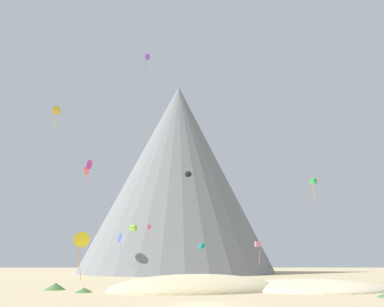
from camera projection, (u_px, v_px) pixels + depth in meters
The scene contains 21 objects.
ground_plane at pixel (199, 305), 30.61m from camera, with size 400.00×400.00×0.00m, color #C6B284.
dune_foreground_left at pixel (210, 285), 56.77m from camera, with size 15.46×19.41×2.49m, color #C6B284.
dune_foreground_right at pixel (308, 289), 48.68m from camera, with size 20.69×18.66×2.53m, color beige.
dune_midground at pixel (195, 290), 46.04m from camera, with size 23.45×14.60×4.07m, color beige.
bush_near_left at pixel (170, 285), 47.54m from camera, with size 1.40×1.40×1.01m, color #477238.
bush_ridge_crest at pixel (54, 286), 46.67m from camera, with size 2.75×2.75×0.91m, color #477238.
bush_far_right at pixel (83, 290), 42.78m from camera, with size 2.17×2.17×0.58m, color #477238.
bush_low_patch at pixel (322, 288), 46.11m from camera, with size 1.19×1.19×0.49m, color #668C4C.
rock_massif at pixel (177, 175), 124.77m from camera, with size 80.55×80.55×68.37m.
kite_teal_low at pixel (201, 246), 74.29m from camera, with size 1.39×1.35×3.10m.
kite_green_mid at pixel (312, 182), 60.45m from camera, with size 1.13×1.13×4.45m.
kite_gold_high at pixel (56, 110), 64.59m from camera, with size 1.38×1.61×4.33m.
kite_lime_low at pixel (132, 228), 70.64m from camera, with size 1.40×1.43×1.14m.
kite_magenta_mid at pixel (87, 165), 61.36m from camera, with size 1.08×1.86×4.00m.
kite_black_mid at pixel (187, 174), 71.47m from camera, with size 1.43×0.70×1.42m.
kite_rainbow_low at pixel (147, 228), 69.64m from camera, with size 0.97×0.97×4.18m.
kite_red_mid at pixel (85, 172), 64.90m from camera, with size 1.13×0.82×3.43m.
kite_yellow_low at pixel (80, 240), 49.97m from camera, with size 2.33×1.31×6.62m.
kite_pink_low at pixel (256, 244), 69.40m from camera, with size 1.13×1.14×4.44m.
kite_violet_high at pixel (146, 57), 66.73m from camera, with size 0.89×0.85×3.59m.
kite_blue_low at pixel (119, 238), 89.19m from camera, with size 1.94×2.65×5.15m.
Camera 1 is at (-0.75, -33.17, 3.61)m, focal length 32.69 mm.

